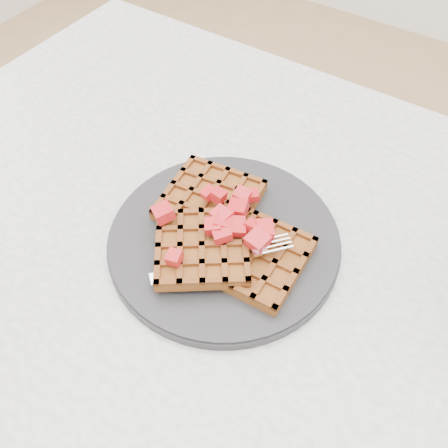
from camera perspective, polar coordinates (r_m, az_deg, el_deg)
name	(u,v)px	position (r m, az deg, el deg)	size (l,w,h in m)	color
ground	(245,437)	(1.31, 2.47, -23.17)	(4.00, 4.00, 0.00)	tan
table	(260,304)	(0.72, 4.17, -9.15)	(1.20, 0.80, 0.75)	silver
plate	(224,240)	(0.63, 0.00, -1.83)	(0.29, 0.29, 0.02)	black
waffles	(222,233)	(0.61, -0.18, -0.99)	(0.22, 0.22, 0.03)	brown
strawberry_pile	(224,217)	(0.59, 0.00, 0.85)	(0.15, 0.15, 0.02)	maroon
fork	(232,264)	(0.59, 0.89, -4.55)	(0.02, 0.18, 0.02)	silver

